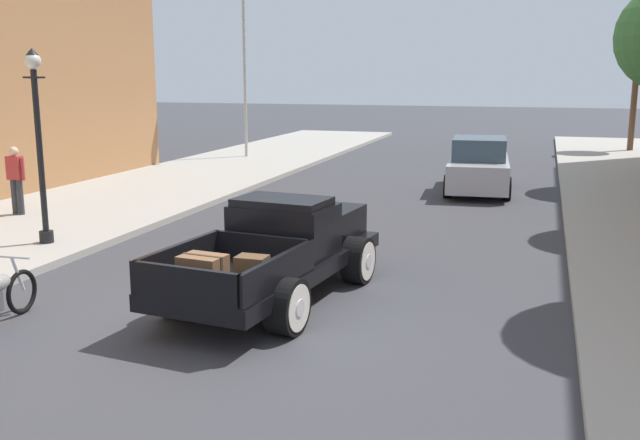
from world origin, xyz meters
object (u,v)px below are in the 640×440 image
hotrod_truck_black (281,249)px  car_background_silver (478,167)px  flagpole (249,15)px  street_lamp_near (38,132)px  street_tree_farthest (639,46)px  pedestrian_sidewalk_left (16,176)px

hotrod_truck_black → car_background_silver: car_background_silver is taller
hotrod_truck_black → flagpole: size_ratio=0.55×
car_background_silver → flagpole: size_ratio=0.48×
hotrod_truck_black → street_lamp_near: street_lamp_near is taller
flagpole → street_tree_farthest: (15.18, 7.31, -1.11)m
car_background_silver → pedestrian_sidewalk_left: pedestrian_sidewalk_left is taller
street_lamp_near → flagpole: (-1.97, 15.42, 3.39)m
car_background_silver → pedestrian_sidewalk_left: (-10.28, -7.66, 0.32)m
street_lamp_near → hotrod_truck_black: bearing=-13.9°
pedestrian_sidewalk_left → flagpole: (0.62, 13.13, 4.68)m
flagpole → hotrod_truck_black: bearing=-65.8°
hotrod_truck_black → street_tree_farthest: 25.58m
car_background_silver → street_lamp_near: (-7.69, -9.95, 1.62)m
hotrod_truck_black → street_lamp_near: 5.99m
flagpole → car_background_silver: bearing=-29.5°
car_background_silver → flagpole: flagpole is taller
flagpole → street_tree_farthest: flagpole is taller
street_lamp_near → flagpole: 15.91m
hotrod_truck_black → pedestrian_sidewalk_left: bearing=155.8°
pedestrian_sidewalk_left → flagpole: size_ratio=0.18×
pedestrian_sidewalk_left → hotrod_truck_black: bearing=-24.2°
street_tree_farthest → pedestrian_sidewalk_left: bearing=-127.7°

